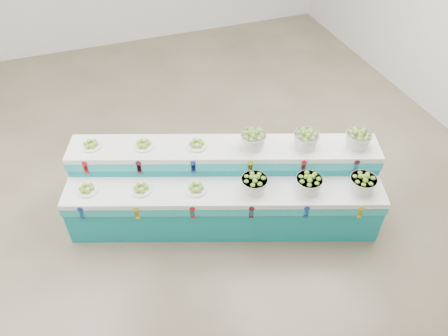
{
  "coord_description": "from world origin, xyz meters",
  "views": [
    {
      "loc": [
        -0.73,
        -4.57,
        4.6
      ],
      "look_at": [
        0.65,
        -0.73,
        0.87
      ],
      "focal_mm": 34.71,
      "sensor_mm": 36.0,
      "label": 1
    }
  ],
  "objects_px": {
    "display_stand": "(224,188)",
    "plate_upper_mid": "(143,144)",
    "basket_lower_left": "(254,184)",
    "basket_upper_right": "(358,139)"
  },
  "relations": [
    {
      "from": "basket_lower_left",
      "to": "basket_upper_right",
      "type": "relative_size",
      "value": 1.0
    },
    {
      "from": "display_stand",
      "to": "plate_upper_mid",
      "type": "height_order",
      "value": "plate_upper_mid"
    },
    {
      "from": "basket_upper_right",
      "to": "basket_lower_left",
      "type": "bearing_deg",
      "value": -178.84
    },
    {
      "from": "plate_upper_mid",
      "to": "basket_upper_right",
      "type": "height_order",
      "value": "basket_upper_right"
    },
    {
      "from": "plate_upper_mid",
      "to": "basket_lower_left",
      "type": "bearing_deg",
      "value": -38.98
    },
    {
      "from": "display_stand",
      "to": "basket_lower_left",
      "type": "relative_size",
      "value": 12.33
    },
    {
      "from": "plate_upper_mid",
      "to": "basket_upper_right",
      "type": "distance_m",
      "value": 2.76
    },
    {
      "from": "display_stand",
      "to": "basket_upper_right",
      "type": "relative_size",
      "value": 12.33
    },
    {
      "from": "display_stand",
      "to": "basket_lower_left",
      "type": "bearing_deg",
      "value": -33.97
    },
    {
      "from": "display_stand",
      "to": "plate_upper_mid",
      "type": "distance_m",
      "value": 1.2
    }
  ]
}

